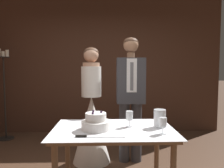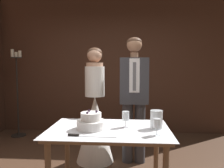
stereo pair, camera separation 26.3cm
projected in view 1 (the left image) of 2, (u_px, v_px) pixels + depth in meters
name	position (u px, v px, depth m)	size (l,w,h in m)	color
wall_back	(102.00, 63.00, 4.59)	(4.94, 0.12, 2.90)	#472B1E
cake_table	(113.00, 138.00, 2.21)	(1.22, 0.80, 0.75)	#8E6B4C
tiered_cake	(96.00, 122.00, 2.16)	(0.29, 0.29, 0.19)	white
cake_knife	(91.00, 136.00, 1.93)	(0.44, 0.04, 0.02)	silver
wine_glass_near	(129.00, 116.00, 2.26)	(0.07, 0.07, 0.17)	silver
wine_glass_middle	(163.00, 123.00, 2.02)	(0.07, 0.07, 0.15)	silver
hurricane_candle	(160.00, 119.00, 2.25)	(0.12, 0.12, 0.18)	silver
bride	(92.00, 120.00, 3.13)	(0.54, 0.54, 1.64)	white
groom	(131.00, 93.00, 3.11)	(0.40, 0.25, 1.78)	#38383D
candle_stand	(4.00, 94.00, 4.11)	(0.28, 0.28, 1.72)	black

